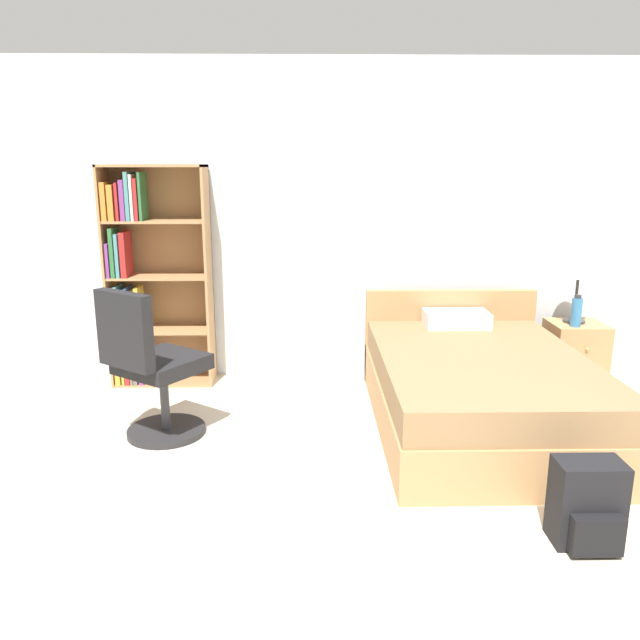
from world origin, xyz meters
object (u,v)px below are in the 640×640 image
at_px(bed, 477,388).
at_px(office_chair, 152,369).
at_px(backpack_black, 588,505).
at_px(table_lamp, 579,271).
at_px(bookshelf, 145,278).
at_px(water_bottle, 576,312).
at_px(nightstand, 575,354).

bearing_deg(bed, office_chair, -175.11).
xyz_separation_m(bed, office_chair, (-2.19, -0.19, 0.21)).
bearing_deg(backpack_black, table_lamp, 69.45).
xyz_separation_m(bookshelf, bed, (2.48, -0.94, -0.61)).
xyz_separation_m(bed, water_bottle, (0.96, 0.71, 0.37)).
distance_m(bed, office_chair, 2.21).
xyz_separation_m(table_lamp, water_bottle, (-0.04, -0.13, -0.31)).
distance_m(nightstand, table_lamp, 0.69).
xyz_separation_m(office_chair, table_lamp, (3.19, 1.03, 0.46)).
relative_size(office_chair, table_lamp, 1.93).
distance_m(bed, nightstand, 1.31).
relative_size(bookshelf, office_chair, 1.73).
relative_size(bed, backpack_black, 4.87).
xyz_separation_m(water_bottle, backpack_black, (-0.80, -2.13, -0.44)).
height_order(table_lamp, backpack_black, table_lamp).
height_order(nightstand, backpack_black, nightstand).
xyz_separation_m(bookshelf, water_bottle, (3.44, -0.22, -0.24)).
bearing_deg(water_bottle, table_lamp, 71.30).
xyz_separation_m(bookshelf, nightstand, (3.51, -0.12, -0.62)).
bearing_deg(bookshelf, nightstand, -2.03).
distance_m(office_chair, nightstand, 3.37).
xyz_separation_m(office_chair, nightstand, (3.21, 1.00, -0.22)).
bearing_deg(nightstand, backpack_black, -111.28).
bearing_deg(table_lamp, water_bottle, -108.70).
distance_m(nightstand, backpack_black, 2.39).
bearing_deg(water_bottle, bed, -143.34).
distance_m(bookshelf, office_chair, 1.23).
bearing_deg(office_chair, bed, 4.89).
bearing_deg(bookshelf, table_lamp, -1.54).
bearing_deg(office_chair, table_lamp, 17.90).
bearing_deg(backpack_black, bookshelf, 138.28).
relative_size(nightstand, backpack_black, 1.24).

